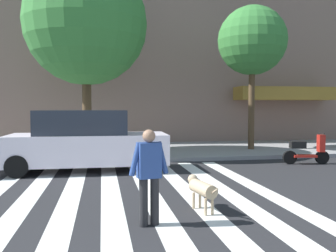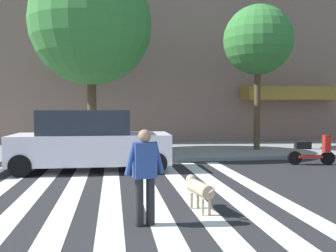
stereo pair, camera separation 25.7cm
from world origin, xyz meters
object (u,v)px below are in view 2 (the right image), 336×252
(parked_scooter, at_px, (311,151))
(pedestrian_dog_walker, at_px, (145,171))
(parked_car_behind_first, at_px, (90,141))
(dog_on_leash, at_px, (199,189))
(street_tree_nearest, at_px, (91,25))
(street_tree_middle, at_px, (258,41))

(parked_scooter, xyz_separation_m, pedestrian_dog_walker, (-6.32, -5.63, 0.45))
(parked_car_behind_first, bearing_deg, dog_on_leash, -64.36)
(parked_car_behind_first, height_order, dog_on_leash, parked_car_behind_first)
(street_tree_nearest, bearing_deg, pedestrian_dog_walker, -81.36)
(pedestrian_dog_walker, bearing_deg, parked_car_behind_first, 102.56)
(street_tree_nearest, relative_size, street_tree_middle, 1.22)
(pedestrian_dog_walker, distance_m, dog_on_leash, 1.39)
(parked_scooter, bearing_deg, street_tree_middle, 99.23)
(parked_car_behind_first, bearing_deg, street_tree_nearest, 92.07)
(pedestrian_dog_walker, bearing_deg, street_tree_nearest, 98.64)
(parked_car_behind_first, bearing_deg, street_tree_middle, 26.81)
(parked_scooter, height_order, pedestrian_dog_walker, pedestrian_dog_walker)
(street_tree_middle, bearing_deg, dog_on_leash, -118.79)
(parked_car_behind_first, xyz_separation_m, dog_on_leash, (2.35, -4.91, -0.49))
(street_tree_nearest, height_order, street_tree_middle, street_tree_nearest)
(parked_car_behind_first, relative_size, parked_scooter, 3.02)
(dog_on_leash, bearing_deg, parked_scooter, 43.54)
(parked_scooter, height_order, street_tree_nearest, street_tree_nearest)
(street_tree_nearest, xyz_separation_m, pedestrian_dog_walker, (1.37, -9.00, -4.41))
(parked_scooter, relative_size, dog_on_leash, 1.44)
(street_tree_middle, xyz_separation_m, pedestrian_dog_walker, (-5.75, -9.12, -3.98))
(pedestrian_dog_walker, bearing_deg, dog_on_leash, 31.55)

